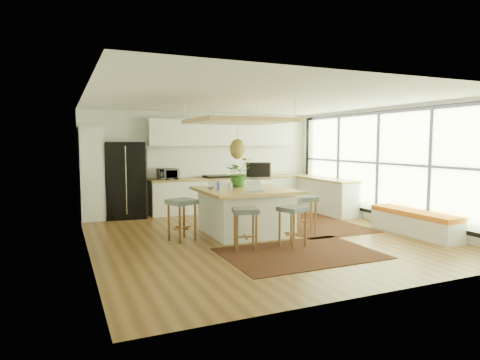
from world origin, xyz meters
name	(u,v)px	position (x,y,z in m)	size (l,w,h in m)	color
floor	(259,236)	(0.00, 0.00, 0.00)	(7.00, 7.00, 0.00)	brown
ceiling	(259,101)	(0.00, 0.00, 2.70)	(7.00, 7.00, 0.00)	white
wall_back	(203,162)	(0.00, 3.50, 1.35)	(6.50, 6.50, 0.00)	white
wall_front	(386,186)	(0.00, -3.50, 1.35)	(6.50, 6.50, 0.00)	white
wall_left	(86,174)	(-3.25, 0.00, 1.35)	(7.00, 7.00, 0.00)	white
wall_right	(385,166)	(3.25, 0.00, 1.35)	(7.00, 7.00, 0.00)	white
window_wall	(384,164)	(3.22, 0.00, 1.40)	(0.10, 6.20, 2.60)	black
pantry	(92,174)	(-2.95, 3.18, 1.12)	(0.55, 0.60, 2.25)	silver
back_counter_base	(226,195)	(0.55, 3.18, 0.44)	(4.20, 0.60, 0.88)	silver
back_counter_top	(226,178)	(0.55, 3.18, 0.90)	(4.24, 0.64, 0.05)	#A4793A
backsplash	(222,162)	(0.55, 3.48, 1.35)	(4.20, 0.02, 0.80)	white
upper_cabinets	(224,133)	(0.55, 3.32, 2.15)	(4.20, 0.34, 0.70)	silver
range	(218,193)	(0.30, 3.18, 0.50)	(0.76, 0.62, 1.00)	#A5A5AA
right_counter_base	(323,195)	(2.93, 2.00, 0.44)	(0.60, 2.50, 0.88)	silver
right_counter_top	(323,179)	(2.93, 2.00, 0.90)	(0.64, 2.54, 0.05)	#A4793A
window_bench	(415,223)	(2.95, -1.20, 0.25)	(0.52, 2.00, 0.50)	silver
ceiling_panel	(237,134)	(-0.30, 0.40, 2.05)	(1.86, 1.86, 0.80)	#A4793A
rug_near	(300,253)	(0.04, -1.50, 0.01)	(2.60, 1.80, 0.01)	black
rug_right	(313,224)	(1.65, 0.52, 0.01)	(1.80, 2.60, 0.01)	black
fridge	(126,181)	(-2.15, 3.15, 0.93)	(0.94, 0.74, 1.90)	black
island	(245,211)	(-0.16, 0.33, 0.47)	(1.85, 1.85, 0.93)	#A4793A
stool_near_left	(245,230)	(-0.70, -0.88, 0.35)	(0.44, 0.44, 0.74)	#4E5456
stool_near_right	(293,227)	(0.17, -1.02, 0.35)	(0.43, 0.43, 0.73)	#4E5456
stool_right_front	(305,216)	(1.01, -0.13, 0.35)	(0.45, 0.45, 0.77)	#4E5456
stool_right_back	(286,210)	(1.01, 0.68, 0.35)	(0.46, 0.46, 0.77)	#4E5456
stool_left_side	(182,222)	(-1.54, 0.21, 0.35)	(0.47, 0.47, 0.80)	#4E5456
laptop	(255,185)	(-0.18, -0.18, 1.05)	(0.30, 0.31, 0.22)	#A5A5AA
monitor	(258,174)	(0.36, 0.77, 1.19)	(0.58, 0.21, 0.53)	#A5A5AA
microwave	(168,173)	(-1.09, 3.15, 1.10)	(0.52, 0.29, 0.35)	#A5A5AA
island_plant	(238,175)	(-0.12, 0.77, 1.17)	(0.56, 0.63, 0.49)	#1E4C19
island_bowl	(212,187)	(-0.77, 0.67, 0.95)	(0.19, 0.19, 0.05)	beige
island_bottle_0	(219,185)	(-0.71, 0.43, 1.03)	(0.07, 0.07, 0.19)	blue
island_bottle_1	(230,186)	(-0.56, 0.18, 1.03)	(0.07, 0.07, 0.19)	silver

